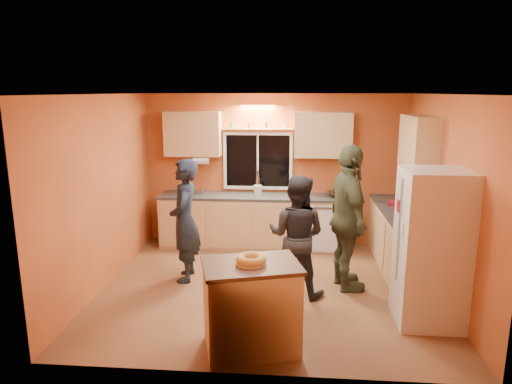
# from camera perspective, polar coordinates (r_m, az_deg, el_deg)

# --- Properties ---
(ground) EXTENTS (4.50, 4.50, 0.00)m
(ground) POSITION_cam_1_polar(r_m,az_deg,el_deg) (6.42, 1.56, -11.75)
(ground) COLOR brown
(ground) RESTS_ON ground
(room_shell) EXTENTS (4.54, 4.04, 2.61)m
(room_shell) POSITION_cam_1_polar(r_m,az_deg,el_deg) (6.35, 2.93, 3.24)
(room_shell) COLOR #C46332
(room_shell) RESTS_ON ground
(back_counter) EXTENTS (4.23, 0.62, 0.90)m
(back_counter) POSITION_cam_1_polar(r_m,az_deg,el_deg) (7.87, 2.35, -3.65)
(back_counter) COLOR tan
(back_counter) RESTS_ON ground
(right_counter) EXTENTS (0.62, 1.84, 0.90)m
(right_counter) POSITION_cam_1_polar(r_m,az_deg,el_deg) (6.91, 18.28, -6.59)
(right_counter) COLOR tan
(right_counter) RESTS_ON ground
(refrigerator) EXTENTS (0.72, 0.70, 1.80)m
(refrigerator) POSITION_cam_1_polar(r_m,az_deg,el_deg) (5.57, 21.07, -6.55)
(refrigerator) COLOR silver
(refrigerator) RESTS_ON ground
(island) EXTENTS (1.12, 0.90, 0.94)m
(island) POSITION_cam_1_polar(r_m,az_deg,el_deg) (4.83, -0.60, -14.06)
(island) COLOR tan
(island) RESTS_ON ground
(bundt_pastry) EXTENTS (0.31, 0.31, 0.09)m
(bundt_pastry) POSITION_cam_1_polar(r_m,az_deg,el_deg) (4.63, -0.62, -8.42)
(bundt_pastry) COLOR tan
(bundt_pastry) RESTS_ON island
(person_left) EXTENTS (0.48, 0.68, 1.73)m
(person_left) POSITION_cam_1_polar(r_m,az_deg,el_deg) (6.47, -8.90, -3.54)
(person_left) COLOR black
(person_left) RESTS_ON ground
(person_center) EXTENTS (0.92, 0.81, 1.60)m
(person_center) POSITION_cam_1_polar(r_m,az_deg,el_deg) (5.98, 5.08, -5.45)
(person_center) COLOR black
(person_center) RESTS_ON ground
(person_right) EXTENTS (0.70, 1.23, 1.97)m
(person_right) POSITION_cam_1_polar(r_m,az_deg,el_deg) (6.18, 11.45, -3.28)
(person_right) COLOR #353D27
(person_right) RESTS_ON ground
(mixing_bowl) EXTENTS (0.41, 0.41, 0.08)m
(mixing_bowl) POSITION_cam_1_polar(r_m,az_deg,el_deg) (7.78, 10.15, -0.29)
(mixing_bowl) COLOR #301E10
(mixing_bowl) RESTS_ON back_counter
(utensil_crock) EXTENTS (0.14, 0.14, 0.17)m
(utensil_crock) POSITION_cam_1_polar(r_m,az_deg,el_deg) (7.77, 0.24, 0.23)
(utensil_crock) COLOR beige
(utensil_crock) RESTS_ON back_counter
(potted_plant) EXTENTS (0.29, 0.27, 0.27)m
(potted_plant) POSITION_cam_1_polar(r_m,az_deg,el_deg) (6.78, 18.34, -1.84)
(potted_plant) COLOR gray
(potted_plant) RESTS_ON right_counter
(red_box) EXTENTS (0.19, 0.16, 0.07)m
(red_box) POSITION_cam_1_polar(r_m,az_deg,el_deg) (7.39, 16.78, -1.36)
(red_box) COLOR maroon
(red_box) RESTS_ON right_counter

